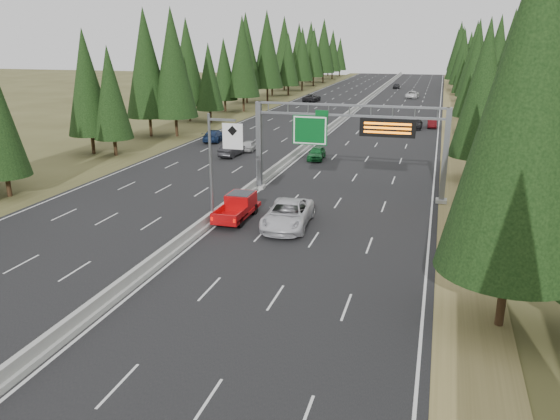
# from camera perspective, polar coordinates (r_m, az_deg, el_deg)

# --- Properties ---
(road) EXTENTS (32.00, 260.00, 0.08)m
(road) POSITION_cam_1_polar(r_m,az_deg,el_deg) (92.55, 6.52, 9.27)
(road) COLOR black
(road) RESTS_ON ground
(shoulder_right) EXTENTS (3.60, 260.00, 0.06)m
(shoulder_right) POSITION_cam_1_polar(r_m,az_deg,el_deg) (91.28, 17.71, 8.45)
(shoulder_right) COLOR olive
(shoulder_right) RESTS_ON ground
(shoulder_left) EXTENTS (3.60, 260.00, 0.06)m
(shoulder_left) POSITION_cam_1_polar(r_m,az_deg,el_deg) (97.12, -4.02, 9.72)
(shoulder_left) COLOR #43421F
(shoulder_left) RESTS_ON ground
(median_barrier) EXTENTS (0.70, 260.00, 0.85)m
(median_barrier) POSITION_cam_1_polar(r_m,az_deg,el_deg) (92.50, 6.53, 9.50)
(median_barrier) COLOR #979792
(median_barrier) RESTS_ON road
(sign_gantry) EXTENTS (16.75, 0.98, 7.80)m
(sign_gantry) POSITION_cam_1_polar(r_m,az_deg,el_deg) (46.33, 7.93, 7.63)
(sign_gantry) COLOR slate
(sign_gantry) RESTS_ON road
(hov_sign_pole) EXTENTS (2.80, 0.50, 8.00)m
(hov_sign_pole) POSITION_cam_1_polar(r_m,az_deg,el_deg) (39.19, -6.52, 5.08)
(hov_sign_pole) COLOR slate
(hov_sign_pole) RESTS_ON road
(tree_row_right) EXTENTS (12.08, 243.85, 18.23)m
(tree_row_right) POSITION_cam_1_polar(r_m,az_deg,el_deg) (82.95, 21.48, 13.71)
(tree_row_right) COLOR black
(tree_row_right) RESTS_ON ground
(tree_row_left) EXTENTS (11.76, 243.45, 18.99)m
(tree_row_left) POSITION_cam_1_polar(r_m,az_deg,el_deg) (99.94, -6.19, 15.31)
(tree_row_left) COLOR black
(tree_row_left) RESTS_ON ground
(silver_minivan) EXTENTS (3.45, 6.79, 1.84)m
(silver_minivan) POSITION_cam_1_polar(r_m,az_deg,el_deg) (39.16, 0.82, -0.47)
(silver_minivan) COLOR silver
(silver_minivan) RESTS_ON road
(red_pickup) EXTENTS (1.99, 5.58, 1.82)m
(red_pickup) POSITION_cam_1_polar(r_m,az_deg,el_deg) (41.23, -4.31, 0.54)
(red_pickup) COLOR black
(red_pickup) RESTS_ON road
(car_ahead_green) EXTENTS (1.94, 4.30, 1.43)m
(car_ahead_green) POSITION_cam_1_polar(r_m,az_deg,el_deg) (61.64, 3.83, 5.96)
(car_ahead_green) COLOR #17652C
(car_ahead_green) RESTS_ON road
(car_ahead_dkred) EXTENTS (1.49, 3.90, 1.27)m
(car_ahead_dkred) POSITION_cam_1_polar(r_m,az_deg,el_deg) (87.33, 15.60, 8.71)
(car_ahead_dkred) COLOR #4B0A0E
(car_ahead_dkred) RESTS_ON road
(car_ahead_dkgrey) EXTENTS (2.04, 4.96, 1.44)m
(car_ahead_dkgrey) POSITION_cam_1_polar(r_m,az_deg,el_deg) (85.95, 13.97, 8.76)
(car_ahead_dkgrey) COLOR black
(car_ahead_dkgrey) RESTS_ON road
(car_ahead_white) EXTENTS (2.93, 5.70, 1.54)m
(car_ahead_white) POSITION_cam_1_polar(r_m,az_deg,el_deg) (130.72, 13.63, 11.63)
(car_ahead_white) COLOR white
(car_ahead_white) RESTS_ON road
(car_ahead_far) EXTENTS (1.78, 4.07, 1.37)m
(car_ahead_far) POSITION_cam_1_polar(r_m,az_deg,el_deg) (155.37, 12.07, 12.56)
(car_ahead_far) COLOR black
(car_ahead_far) RESTS_ON road
(car_onc_near) EXTENTS (1.82, 4.58, 1.48)m
(car_onc_near) POSITION_cam_1_polar(r_m,az_deg,el_deg) (63.49, -5.05, 6.29)
(car_onc_near) COLOR black
(car_onc_near) RESTS_ON road
(car_onc_blue) EXTENTS (2.64, 5.43, 1.52)m
(car_onc_blue) POSITION_cam_1_polar(r_m,az_deg,el_deg) (73.20, -6.86, 7.74)
(car_onc_blue) COLOR navy
(car_onc_blue) RESTS_ON road
(car_onc_white) EXTENTS (1.66, 3.85, 1.30)m
(car_onc_white) POSITION_cam_1_polar(r_m,az_deg,el_deg) (66.54, -3.20, 6.76)
(car_onc_white) COLOR silver
(car_onc_white) RESTS_ON road
(car_onc_far) EXTENTS (3.20, 6.02, 1.61)m
(car_onc_far) POSITION_cam_1_polar(r_m,az_deg,el_deg) (120.07, 3.35, 11.62)
(car_onc_far) COLOR black
(car_onc_far) RESTS_ON road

